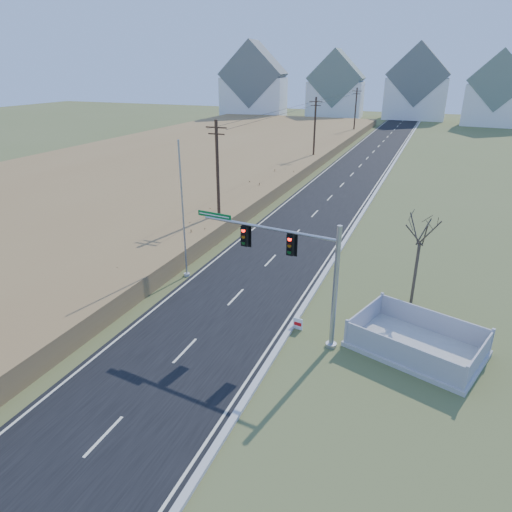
{
  "coord_description": "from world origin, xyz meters",
  "views": [
    {
      "loc": [
        10.21,
        -18.05,
        12.88
      ],
      "look_at": [
        1.73,
        2.97,
        3.4
      ],
      "focal_mm": 32.0,
      "sensor_mm": 36.0,
      "label": 1
    }
  ],
  "objects_px": {
    "flagpole": "(184,225)",
    "fence_enclosure": "(416,345)",
    "traffic_signal_mast": "(300,266)",
    "open_sign": "(298,324)",
    "bare_tree": "(422,229)"
  },
  "relations": [
    {
      "from": "open_sign",
      "to": "bare_tree",
      "type": "distance_m",
      "value": 8.67
    },
    {
      "from": "fence_enclosure",
      "to": "bare_tree",
      "type": "height_order",
      "value": "bare_tree"
    },
    {
      "from": "traffic_signal_mast",
      "to": "flagpole",
      "type": "relative_size",
      "value": 0.89
    },
    {
      "from": "open_sign",
      "to": "fence_enclosure",
      "type": "bearing_deg",
      "value": 10.1
    },
    {
      "from": "flagpole",
      "to": "open_sign",
      "type": "bearing_deg",
      "value": -22.52
    },
    {
      "from": "flagpole",
      "to": "fence_enclosure",
      "type": "bearing_deg",
      "value": -12.64
    },
    {
      "from": "open_sign",
      "to": "bare_tree",
      "type": "bearing_deg",
      "value": 52.01
    },
    {
      "from": "flagpole",
      "to": "bare_tree",
      "type": "height_order",
      "value": "flagpole"
    },
    {
      "from": "flagpole",
      "to": "bare_tree",
      "type": "distance_m",
      "value": 14.25
    },
    {
      "from": "fence_enclosure",
      "to": "traffic_signal_mast",
      "type": "bearing_deg",
      "value": -151.34
    },
    {
      "from": "open_sign",
      "to": "traffic_signal_mast",
      "type": "bearing_deg",
      "value": -67.63
    },
    {
      "from": "fence_enclosure",
      "to": "bare_tree",
      "type": "bearing_deg",
      "value": 115.38
    },
    {
      "from": "open_sign",
      "to": "flagpole",
      "type": "xyz_separation_m",
      "value": [
        -8.8,
        3.65,
        3.2
      ]
    },
    {
      "from": "traffic_signal_mast",
      "to": "flagpole",
      "type": "bearing_deg",
      "value": 161.22
    },
    {
      "from": "traffic_signal_mast",
      "to": "open_sign",
      "type": "relative_size",
      "value": 12.26
    }
  ]
}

